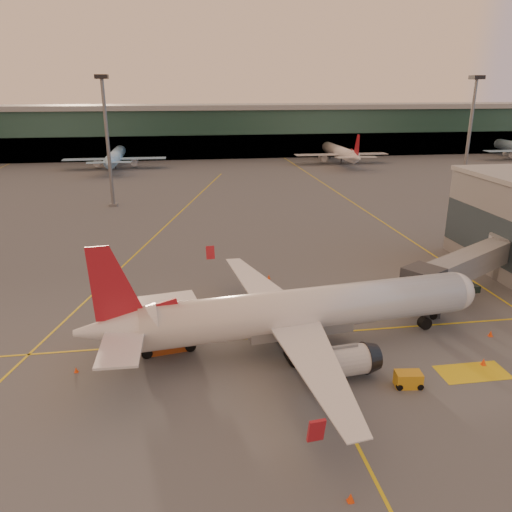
{
  "coord_description": "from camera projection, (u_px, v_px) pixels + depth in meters",
  "views": [
    {
      "loc": [
        -6.17,
        -38.21,
        23.35
      ],
      "look_at": [
        2.02,
        15.16,
        5.0
      ],
      "focal_mm": 35.0,
      "sensor_mm": 36.0,
      "label": 1
    }
  ],
  "objects": [
    {
      "name": "pushback_tug",
      "position": [
        447.0,
        290.0,
        58.89
      ],
      "size": [
        3.49,
        2.76,
        1.59
      ],
      "rotation": [
        0.0,
        0.0,
        -0.42
      ],
      "color": "black",
      "rests_on": "ground"
    },
    {
      "name": "distant_aircraft_row",
      "position": [
        234.0,
        165.0,
        156.14
      ],
      "size": [
        350.0,
        34.0,
        13.0
      ],
      "color": "#97CDFD",
      "rests_on": "ground"
    },
    {
      "name": "cone_wing_right",
      "position": [
        351.0,
        498.0,
        29.53
      ],
      "size": [
        0.45,
        0.45,
        0.58
      ],
      "color": "#FF480D",
      "rests_on": "ground"
    },
    {
      "name": "cone_nose",
      "position": [
        491.0,
        333.0,
        49.16
      ],
      "size": [
        0.47,
        0.47,
        0.6
      ],
      "color": "#FF480D",
      "rests_on": "ground"
    },
    {
      "name": "ground",
      "position": [
        259.0,
        365.0,
        44.16
      ],
      "size": [
        600.0,
        600.0,
        0.0
      ],
      "primitive_type": "plane",
      "color": "#4C4F54",
      "rests_on": "ground"
    },
    {
      "name": "jet_bridge",
      "position": [
        473.0,
        264.0,
        57.72
      ],
      "size": [
        20.39,
        14.01,
        5.75
      ],
      "color": "slate",
      "rests_on": "ground"
    },
    {
      "name": "mast_east_near",
      "position": [
        470.0,
        129.0,
        105.3
      ],
      "size": [
        2.4,
        2.4,
        25.6
      ],
      "color": "slate",
      "rests_on": "ground"
    },
    {
      "name": "gpu_cart",
      "position": [
        408.0,
        380.0,
        40.81
      ],
      "size": [
        2.32,
        1.55,
        1.28
      ],
      "rotation": [
        0.0,
        0.0,
        -0.12
      ],
      "color": "gold",
      "rests_on": "ground"
    },
    {
      "name": "main_airplane",
      "position": [
        296.0,
        312.0,
        45.68
      ],
      "size": [
        38.19,
        34.52,
        11.53
      ],
      "rotation": [
        0.0,
        0.0,
        0.12
      ],
      "color": "white",
      "rests_on": "ground"
    },
    {
      "name": "cone_wing_left",
      "position": [
        269.0,
        277.0,
        63.88
      ],
      "size": [
        0.43,
        0.43,
        0.54
      ],
      "color": "#FF480D",
      "rests_on": "ground"
    },
    {
      "name": "cone_tail",
      "position": [
        76.0,
        370.0,
        42.95
      ],
      "size": [
        0.38,
        0.38,
        0.48
      ],
      "color": "#FF480D",
      "rests_on": "ground"
    },
    {
      "name": "taxi_markings",
      "position": [
        176.0,
        232.0,
        84.74
      ],
      "size": [
        100.12,
        173.0,
        0.01
      ],
      "color": "yellow",
      "rests_on": "ground"
    },
    {
      "name": "cone_fwd",
      "position": [
        484.0,
        362.0,
        44.07
      ],
      "size": [
        0.49,
        0.49,
        0.62
      ],
      "color": "#FF480D",
      "rests_on": "ground"
    },
    {
      "name": "mast_west_near",
      "position": [
        107.0,
        132.0,
        98.27
      ],
      "size": [
        2.4,
        2.4,
        25.6
      ],
      "color": "slate",
      "rests_on": "ground"
    },
    {
      "name": "catering_truck",
      "position": [
        162.0,
        321.0,
        46.06
      ],
      "size": [
        6.81,
        3.84,
        4.98
      ],
      "rotation": [
        0.0,
        0.0,
        0.17
      ],
      "color": "#9E4216",
      "rests_on": "ground"
    },
    {
      "name": "terminal",
      "position": [
        195.0,
        131.0,
        174.04
      ],
      "size": [
        400.0,
        20.0,
        17.6
      ],
      "color": "#19382D",
      "rests_on": "ground"
    }
  ]
}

